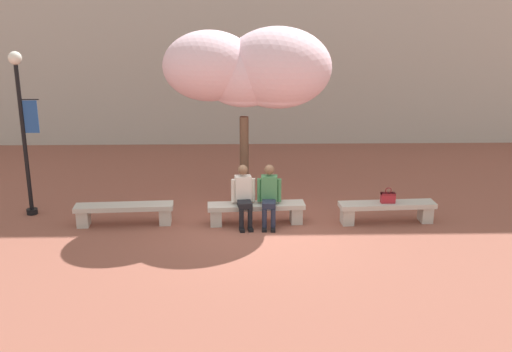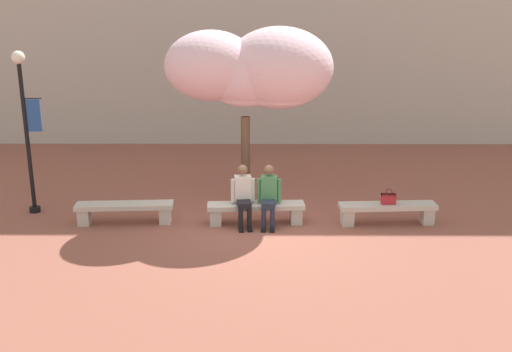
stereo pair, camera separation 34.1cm
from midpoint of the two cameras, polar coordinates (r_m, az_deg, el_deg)
name	(u,v)px [view 1 (the left image)]	position (r m, az deg, el deg)	size (l,w,h in m)	color
ground_plane	(256,224)	(12.81, -0.74, -4.55)	(100.00, 100.00, 0.00)	#8E5142
stone_bench_west_end	(124,211)	(12.98, -13.18, -3.25)	(2.07, 0.54, 0.45)	#BCB7AD
stone_bench_near_west	(256,210)	(12.70, -0.75, -3.24)	(2.07, 0.54, 0.45)	#BCB7AD
stone_bench_center	(387,209)	(13.03, 11.63, -3.08)	(2.07, 0.54, 0.45)	#BCB7AD
person_seated_left	(244,193)	(12.53, -1.97, -1.66)	(0.51, 0.71, 1.29)	black
person_seated_right	(269,193)	(12.53, 0.48, -1.65)	(0.51, 0.70, 1.29)	black
handbag	(388,197)	(12.94, 11.73, -1.97)	(0.30, 0.15, 0.34)	#A3232D
cherry_tree_main	(249,69)	(13.34, -1.41, 10.15)	(3.72, 2.16, 4.05)	#513828
lamp_post_with_banner	(22,119)	(13.79, -22.03, 5.09)	(0.54, 0.28, 3.57)	black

